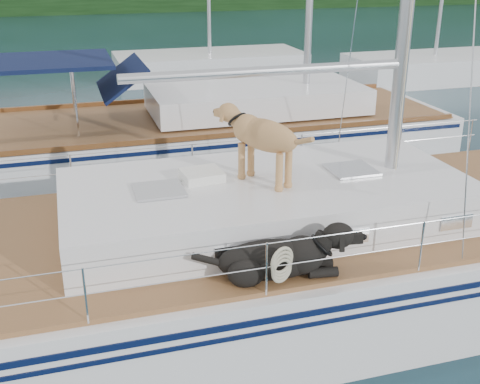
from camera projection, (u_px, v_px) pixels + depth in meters
name	position (u px, v px, depth m)	size (l,w,h in m)	color
ground	(209.00, 310.00, 8.20)	(120.00, 120.00, 0.00)	black
shore_bank	(73.00, 4.00, 49.09)	(92.00, 1.00, 1.20)	#595147
main_sailboat	(215.00, 265.00, 7.96)	(12.00, 3.82, 14.01)	white
neighbor_sailboat	(211.00, 137.00, 13.67)	(11.00, 3.50, 13.30)	white
bg_boat_center	(210.00, 66.00, 23.33)	(7.20, 3.00, 11.65)	white
bg_boat_east	(434.00, 68.00, 22.79)	(6.40, 3.00, 11.65)	white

